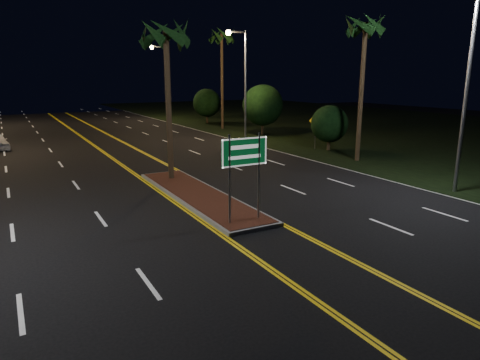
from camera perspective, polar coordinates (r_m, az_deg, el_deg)
ground at (r=13.61m, az=6.48°, el=-9.32°), size 120.00×120.00×0.00m
grass_right at (r=51.57m, az=17.78°, el=7.06°), size 40.00×110.00×0.01m
median_island at (r=19.38m, az=-5.57°, el=-2.03°), size 2.25×10.25×0.17m
highway_sign at (r=15.17m, az=0.60°, el=2.67°), size 1.80×0.08×3.20m
streetlight_right_near at (r=21.71m, az=27.70°, el=13.08°), size 1.91×0.44×9.00m
streetlight_right_mid at (r=36.84m, az=0.20°, el=14.17°), size 1.91×0.44×9.00m
streetlight_right_far at (r=55.17m, az=-10.29°, el=13.76°), size 1.91×0.44×9.00m
palm_median at (r=22.02m, az=-9.87°, el=18.60°), size 2.40×2.40×8.30m
palm_right_near at (r=28.45m, az=16.40°, el=18.98°), size 2.40×2.40×9.30m
palm_right_far at (r=45.10m, az=-2.47°, el=18.48°), size 2.40×2.40×10.30m
shrub_near at (r=32.09m, az=11.84°, el=7.33°), size 2.70×2.70×3.30m
shrub_mid at (r=40.37m, az=3.05°, el=9.93°), size 3.78×3.78×4.62m
shrub_far at (r=50.86m, az=-4.44°, el=10.22°), size 3.24×3.24×3.96m
warning_sign at (r=32.51m, az=10.07°, el=7.18°), size 1.12×0.21×2.70m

